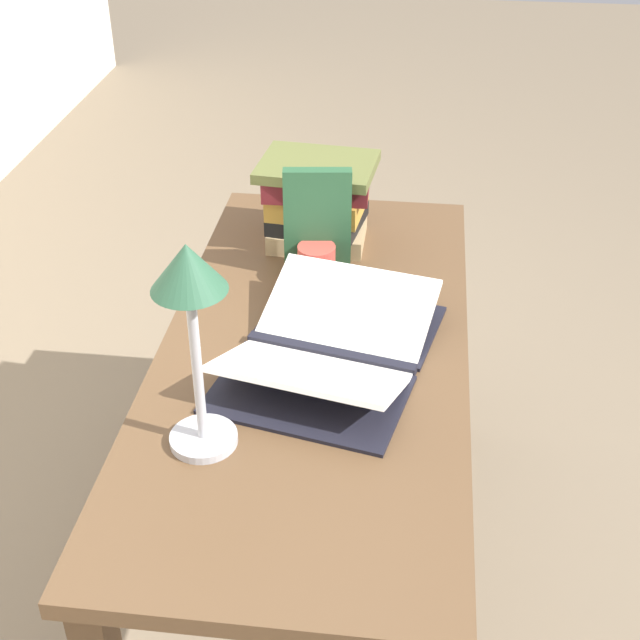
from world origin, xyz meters
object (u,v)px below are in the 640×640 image
at_px(book_stack_tall, 318,201).
at_px(book_standing_upright, 317,223).
at_px(reading_lamp, 191,301).
at_px(coffee_mug, 317,265).
at_px(open_book, 331,347).

xyz_separation_m(book_stack_tall, book_standing_upright, (-0.16, -0.02, 0.02)).
xyz_separation_m(book_stack_tall, reading_lamp, (-0.77, 0.11, 0.19)).
xyz_separation_m(book_stack_tall, coffee_mug, (-0.20, -0.02, -0.06)).
distance_m(reading_lamp, coffee_mug, 0.64).
bearing_deg(reading_lamp, open_book, -34.84).
relative_size(book_stack_tall, book_standing_upright, 1.10).
distance_m(open_book, reading_lamp, 0.44).
distance_m(open_book, book_standing_upright, 0.35).
height_order(open_book, coffee_mug, coffee_mug).
height_order(book_stack_tall, reading_lamp, reading_lamp).
xyz_separation_m(open_book, book_stack_tall, (0.49, 0.09, 0.08)).
distance_m(book_stack_tall, coffee_mug, 0.21).
bearing_deg(open_book, reading_lamp, 157.59).
bearing_deg(book_standing_upright, book_stack_tall, 0.04).
height_order(book_stack_tall, coffee_mug, book_stack_tall).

